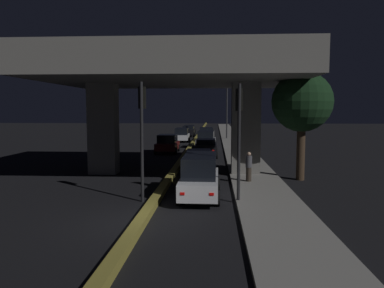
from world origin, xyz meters
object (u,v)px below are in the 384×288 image
car_white_lead (200,175)px  car_silver_fourth (206,139)px  traffic_light_left_of_median (142,121)px  car_black_third_oncoming (188,131)px  car_dark_red_lead_oncoming (167,143)px  motorcycle_blue_filtering_near (185,171)px  car_white_second_oncoming (182,134)px  car_silver_fifth (206,135)px  pedestrian_on_sidewalk (249,167)px  street_lamp (225,103)px  car_black_third (206,147)px  car_silver_second (199,159)px  car_black_fourth_oncoming (189,129)px  traffic_light_right_of_median (239,122)px

car_white_lead → car_silver_fourth: 22.46m
traffic_light_left_of_median → car_black_third_oncoming: size_ratio=1.18×
car_white_lead → car_dark_red_lead_oncoming: (-3.77, 17.71, -0.11)m
car_black_third_oncoming → motorcycle_blue_filtering_near: size_ratio=2.36×
car_silver_fourth → car_white_second_oncoming: car_silver_fourth is taller
motorcycle_blue_filtering_near → car_silver_fourth: bearing=-2.9°
car_silver_fifth → pedestrian_on_sidewalk: 25.99m
street_lamp → car_white_second_oncoming: bearing=-144.6°
car_black_third → car_dark_red_lead_oncoming: car_dark_red_lead_oncoming is taller
pedestrian_on_sidewalk → car_white_second_oncoming: bearing=102.6°
street_lamp → car_silver_second: size_ratio=1.97×
car_white_second_oncoming → car_black_third_oncoming: 9.32m
car_silver_second → car_black_fourth_oncoming: 39.60m
car_white_second_oncoming → motorcycle_blue_filtering_near: car_white_second_oncoming is taller
car_silver_second → car_black_third_oncoming: (-2.98, 31.44, 0.14)m
car_white_lead → pedestrian_on_sidewalk: car_white_lead is taller
traffic_light_left_of_median → street_lamp: 35.73m
traffic_light_right_of_median → car_silver_fourth: bearing=94.8°
street_lamp → pedestrian_on_sidewalk: (0.48, -31.19, -4.01)m
motorcycle_blue_filtering_near → pedestrian_on_sidewalk: bearing=-97.3°
car_black_fourth_oncoming → car_dark_red_lead_oncoming: bearing=1.3°
traffic_light_right_of_median → car_silver_fifth: bearing=94.0°
car_white_lead → car_dark_red_lead_oncoming: size_ratio=1.21×
traffic_light_right_of_median → car_dark_red_lead_oncoming: bearing=106.4°
car_dark_red_lead_oncoming → motorcycle_blue_filtering_near: 14.28m
car_silver_second → car_black_third: 6.61m
traffic_light_left_of_median → street_lamp: (4.55, 35.42, 1.39)m
car_black_third_oncoming → car_black_third: bearing=6.9°
traffic_light_left_of_median → car_black_fourth_oncoming: bearing=91.5°
car_silver_second → car_silver_fourth: size_ratio=0.99×
street_lamp → motorcycle_blue_filtering_near: bearing=-95.7°
car_black_third → car_white_second_oncoming: (-3.46, 15.53, 0.10)m
car_white_lead → motorcycle_blue_filtering_near: (-1.00, 3.70, -0.41)m
street_lamp → car_silver_fifth: (-2.45, -5.37, -3.96)m
traffic_light_right_of_median → car_black_third: traffic_light_right_of_median is taller
car_white_second_oncoming → pedestrian_on_sidewalk: bearing=11.5°
car_dark_red_lead_oncoming → pedestrian_on_sidewalk: (6.31, -14.43, 0.04)m
traffic_light_right_of_median → car_white_lead: (-1.71, 0.94, -2.49)m
car_silver_fourth → car_white_second_oncoming: bearing=24.9°
traffic_light_left_of_median → car_black_fourth_oncoming: 48.87m
car_white_lead → pedestrian_on_sidewalk: size_ratio=2.99×
car_silver_second → pedestrian_on_sidewalk: (2.96, -5.09, 0.26)m
car_silver_fourth → car_black_fourth_oncoming: 25.61m
car_black_fourth_oncoming → car_silver_second: bearing=6.2°
street_lamp → car_black_third_oncoming: bearing=135.6°
traffic_light_left_of_median → car_black_third_oncoming: 40.86m
traffic_light_left_of_median → car_white_lead: (2.49, 0.94, -2.55)m
car_black_third_oncoming → car_silver_fourth: bearing=9.6°
traffic_light_left_of_median → car_silver_fifth: size_ratio=1.10×
car_white_second_oncoming → car_dark_red_lead_oncoming: bearing=-2.1°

